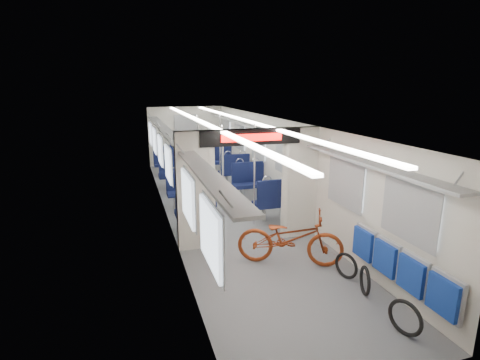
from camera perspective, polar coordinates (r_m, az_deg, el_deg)
The scene contains 14 objects.
carriage at distance 8.97m, azimuth -2.04°, elevation 3.92°, with size 12.00×12.02×2.31m.
bicycle at distance 6.74m, azimuth 7.64°, elevation -8.75°, with size 0.65×1.87×0.98m, color maroon.
flip_bench at distance 5.98m, azimuth 23.07°, elevation -12.00°, with size 0.12×2.15×0.57m.
bike_hoop_a at distance 5.49m, azimuth 23.84°, elevation -18.87°, with size 0.49×0.49×0.05m, color black.
bike_hoop_b at distance 6.20m, azimuth 18.48°, elevation -14.54°, with size 0.46×0.46×0.05m, color black.
bike_hoop_c at distance 6.57m, azimuth 15.87°, elevation -12.65°, with size 0.45×0.45×0.05m, color black.
seat_bay_near_left at distance 9.01m, azimuth -7.74°, elevation -2.53°, with size 0.89×1.96×1.06m.
seat_bay_near_right at distance 9.61m, azimuth 3.15°, elevation -1.15°, with size 0.94×2.20×1.14m.
seat_bay_far_left at distance 12.56m, azimuth -10.53°, elevation 2.32°, with size 0.94×2.22×1.14m.
seat_bay_far_right at distance 12.75m, azimuth -2.07°, elevation 2.71°, with size 0.94×2.19×1.14m.
stanchion_near_left at distance 8.13m, azimuth -2.60°, elevation 0.30°, with size 0.04×0.04×2.30m, color silver.
stanchion_near_right at distance 8.34m, azimuth 2.20°, elevation 0.66°, with size 0.04×0.04×2.30m, color silver.
stanchion_far_left at distance 10.83m, azimuth -6.37°, elevation 3.74°, with size 0.04×0.04×2.30m, color silver.
stanchion_far_right at distance 10.91m, azimuth -3.05°, elevation 3.89°, with size 0.04×0.04×2.30m, color silver.
Camera 1 is at (-2.27, -8.79, 3.11)m, focal length 28.00 mm.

